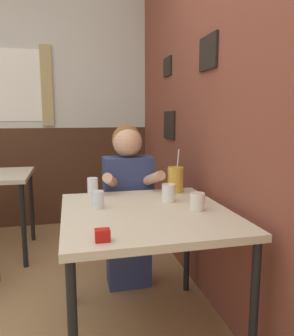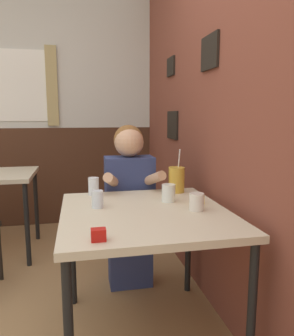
{
  "view_description": "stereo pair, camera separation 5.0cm",
  "coord_description": "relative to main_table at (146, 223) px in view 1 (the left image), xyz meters",
  "views": [
    {
      "loc": [
        0.31,
        -1.34,
        1.24
      ],
      "look_at": [
        0.75,
        0.47,
        0.94
      ],
      "focal_mm": 35.0,
      "sensor_mm": 36.0,
      "label": 1
    },
    {
      "loc": [
        0.36,
        -1.35,
        1.24
      ],
      "look_at": [
        0.75,
        0.47,
        0.94
      ],
      "focal_mm": 35.0,
      "sensor_mm": 36.0,
      "label": 2
    }
  ],
  "objects": [
    {
      "name": "condiment_ketchup",
      "position": [
        -0.27,
        -0.38,
        0.09
      ],
      "size": [
        0.06,
        0.04,
        0.05
      ],
      "color": "#B7140F",
      "rests_on": "main_table"
    },
    {
      "name": "main_table",
      "position": [
        0.0,
        0.0,
        0.0
      ],
      "size": [
        0.87,
        0.94,
        0.74
      ],
      "color": "beige",
      "rests_on": "ground_plane"
    },
    {
      "name": "back_wall",
      "position": [
        -0.71,
        2.18,
        0.68
      ],
      "size": [
        5.38,
        0.09,
        2.7
      ],
      "color": "silver",
      "rests_on": "ground_plane"
    },
    {
      "name": "glass_far_side",
      "position": [
        0.27,
        -0.05,
        0.11
      ],
      "size": [
        0.08,
        0.08,
        0.09
      ],
      "color": "silver",
      "rests_on": "main_table"
    },
    {
      "name": "cocktail_pitcher",
      "position": [
        0.29,
        0.37,
        0.15
      ],
      "size": [
        0.1,
        0.1,
        0.28
      ],
      "color": "gold",
      "rests_on": "main_table"
    },
    {
      "name": "brick_wall_right",
      "position": [
        0.52,
        0.93,
        0.68
      ],
      "size": [
        0.08,
        4.43,
        2.7
      ],
      "color": "brown",
      "rests_on": "ground_plane"
    },
    {
      "name": "glass_center",
      "position": [
        0.17,
        0.15,
        0.12
      ],
      "size": [
        0.08,
        0.08,
        0.1
      ],
      "color": "silver",
      "rests_on": "main_table"
    },
    {
      "name": "glass_near_pitcher",
      "position": [
        -0.25,
        0.4,
        0.12
      ],
      "size": [
        0.07,
        0.07,
        0.11
      ],
      "color": "silver",
      "rests_on": "main_table"
    },
    {
      "name": "glass_by_brick",
      "position": [
        -0.24,
        0.11,
        0.11
      ],
      "size": [
        0.06,
        0.06,
        0.09
      ],
      "color": "silver",
      "rests_on": "main_table"
    },
    {
      "name": "condiment_mustard",
      "position": [
        0.32,
        0.07,
        0.09
      ],
      "size": [
        0.06,
        0.04,
        0.05
      ],
      "color": "yellow",
      "rests_on": "main_table"
    },
    {
      "name": "person_seated",
      "position": [
        0.01,
        0.61,
        -0.05
      ],
      "size": [
        0.42,
        0.41,
        1.17
      ],
      "color": "navy",
      "rests_on": "ground_plane"
    }
  ]
}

